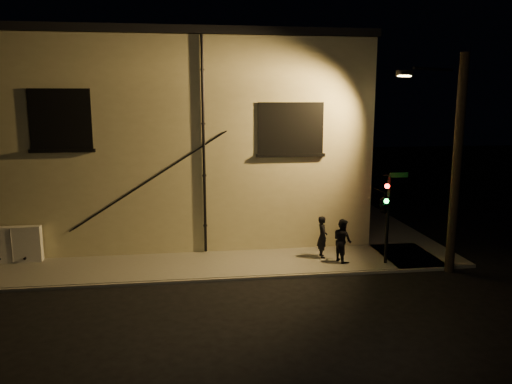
{
  "coord_description": "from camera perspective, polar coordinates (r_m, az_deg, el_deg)",
  "views": [
    {
      "loc": [
        -2.44,
        -16.25,
        6.14
      ],
      "look_at": [
        0.07,
        1.8,
        2.72
      ],
      "focal_mm": 35.0,
      "sensor_mm": 36.0,
      "label": 1
    }
  ],
  "objects": [
    {
      "name": "sidewalk",
      "position": [
        21.82,
        2.08,
        -5.55
      ],
      "size": [
        21.0,
        16.0,
        0.12
      ],
      "color": "slate",
      "rests_on": "ground"
    },
    {
      "name": "ground",
      "position": [
        17.54,
        0.6,
        -9.86
      ],
      "size": [
        90.0,
        90.0,
        0.0
      ],
      "primitive_type": "plane",
      "color": "black"
    },
    {
      "name": "utility_cabinet",
      "position": [
        20.74,
        -26.03,
        -5.4
      ],
      "size": [
        2.06,
        0.35,
        1.35
      ],
      "primitive_type": "cube",
      "color": "silver",
      "rests_on": "sidewalk"
    },
    {
      "name": "pedestrian_b",
      "position": [
        18.95,
        9.85,
        -5.46
      ],
      "size": [
        0.81,
        0.93,
        1.63
      ],
      "primitive_type": "imported",
      "rotation": [
        0.0,
        0.0,
        1.85
      ],
      "color": "black",
      "rests_on": "sidewalk"
    },
    {
      "name": "building",
      "position": [
        25.31,
        -9.22,
        6.57
      ],
      "size": [
        16.2,
        12.23,
        8.8
      ],
      "color": "beige",
      "rests_on": "ground"
    },
    {
      "name": "traffic_signal",
      "position": [
        18.61,
        14.44,
        -1.3
      ],
      "size": [
        1.14,
        1.96,
        3.39
      ],
      "color": "black",
      "rests_on": "sidewalk"
    },
    {
      "name": "pedestrian_a",
      "position": [
        19.34,
        7.59,
        -5.1
      ],
      "size": [
        0.4,
        0.59,
        1.61
      ],
      "primitive_type": "imported",
      "rotation": [
        0.0,
        0.0,
        1.55
      ],
      "color": "black",
      "rests_on": "sidewalk"
    },
    {
      "name": "streetlamp_pole",
      "position": [
        18.66,
        21.7,
        3.41
      ],
      "size": [
        2.05,
        1.4,
        7.67
      ],
      "color": "black",
      "rests_on": "ground"
    }
  ]
}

